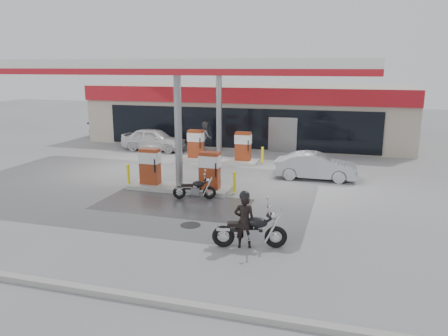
{
  "coord_description": "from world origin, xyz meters",
  "views": [
    {
      "loc": [
        7.07,
        -15.27,
        5.34
      ],
      "look_at": [
        2.13,
        1.69,
        1.2
      ],
      "focal_mm": 35.0,
      "sensor_mm": 36.0,
      "label": 1
    }
  ],
  "objects_px": {
    "hatchback_silver": "(316,166)",
    "pump_island_near": "(179,174)",
    "parked_motorcycle": "(195,189)",
    "attendant": "(206,136)",
    "pump_island_far": "(219,150)",
    "parked_car_left": "(114,131)",
    "main_motorcycle": "(251,231)",
    "sedan_white": "(154,139)",
    "biker_main": "(244,221)"
  },
  "relations": [
    {
      "from": "parked_motorcycle",
      "to": "attendant",
      "type": "height_order",
      "value": "attendant"
    },
    {
      "from": "parked_motorcycle",
      "to": "hatchback_silver",
      "type": "relative_size",
      "value": 0.45
    },
    {
      "from": "biker_main",
      "to": "hatchback_silver",
      "type": "distance_m",
      "value": 9.01
    },
    {
      "from": "hatchback_silver",
      "to": "pump_island_near",
      "type": "bearing_deg",
      "value": 121.18
    },
    {
      "from": "pump_island_near",
      "to": "hatchback_silver",
      "type": "bearing_deg",
      "value": 32.78
    },
    {
      "from": "main_motorcycle",
      "to": "sedan_white",
      "type": "relative_size",
      "value": 0.53
    },
    {
      "from": "pump_island_far",
      "to": "parked_car_left",
      "type": "distance_m",
      "value": 11.51
    },
    {
      "from": "attendant",
      "to": "parked_car_left",
      "type": "relative_size",
      "value": 0.46
    },
    {
      "from": "parked_car_left",
      "to": "pump_island_far",
      "type": "bearing_deg",
      "value": -104.91
    },
    {
      "from": "main_motorcycle",
      "to": "pump_island_near",
      "type": "bearing_deg",
      "value": 115.84
    },
    {
      "from": "pump_island_near",
      "to": "parked_motorcycle",
      "type": "relative_size",
      "value": 2.94
    },
    {
      "from": "parked_car_left",
      "to": "main_motorcycle",
      "type": "bearing_deg",
      "value": -124.87
    },
    {
      "from": "parked_motorcycle",
      "to": "attendant",
      "type": "distance_m",
      "value": 10.29
    },
    {
      "from": "main_motorcycle",
      "to": "parked_car_left",
      "type": "height_order",
      "value": "parked_car_left"
    },
    {
      "from": "main_motorcycle",
      "to": "parked_motorcycle",
      "type": "bearing_deg",
      "value": 114.06
    },
    {
      "from": "pump_island_near",
      "to": "hatchback_silver",
      "type": "xyz_separation_m",
      "value": [
        5.59,
        3.6,
        -0.07
      ]
    },
    {
      "from": "attendant",
      "to": "pump_island_far",
      "type": "bearing_deg",
      "value": -171.36
    },
    {
      "from": "pump_island_far",
      "to": "sedan_white",
      "type": "xyz_separation_m",
      "value": [
        -5.07,
        2.2,
        0.01
      ]
    },
    {
      "from": "pump_island_far",
      "to": "pump_island_near",
      "type": "bearing_deg",
      "value": -90.0
    },
    {
      "from": "pump_island_far",
      "to": "sedan_white",
      "type": "relative_size",
      "value": 1.22
    },
    {
      "from": "attendant",
      "to": "hatchback_silver",
      "type": "xyz_separation_m",
      "value": [
        7.34,
        -5.2,
        -0.32
      ]
    },
    {
      "from": "pump_island_near",
      "to": "pump_island_far",
      "type": "distance_m",
      "value": 6.0
    },
    {
      "from": "pump_island_far",
      "to": "parked_motorcycle",
      "type": "bearing_deg",
      "value": -81.05
    },
    {
      "from": "parked_motorcycle",
      "to": "attendant",
      "type": "relative_size",
      "value": 0.91
    },
    {
      "from": "pump_island_far",
      "to": "parked_motorcycle",
      "type": "height_order",
      "value": "pump_island_far"
    },
    {
      "from": "parked_car_left",
      "to": "attendant",
      "type": "bearing_deg",
      "value": -94.58
    },
    {
      "from": "pump_island_near",
      "to": "attendant",
      "type": "relative_size",
      "value": 2.68
    },
    {
      "from": "biker_main",
      "to": "hatchback_silver",
      "type": "xyz_separation_m",
      "value": [
        1.38,
        8.9,
        -0.2
      ]
    },
    {
      "from": "biker_main",
      "to": "parked_car_left",
      "type": "distance_m",
      "value": 22.16
    },
    {
      "from": "pump_island_far",
      "to": "parked_motorcycle",
      "type": "distance_m",
      "value": 7.16
    },
    {
      "from": "pump_island_far",
      "to": "hatchback_silver",
      "type": "height_order",
      "value": "pump_island_far"
    },
    {
      "from": "sedan_white",
      "to": "hatchback_silver",
      "type": "distance_m",
      "value": 11.61
    },
    {
      "from": "pump_island_near",
      "to": "parked_car_left",
      "type": "height_order",
      "value": "pump_island_near"
    },
    {
      "from": "main_motorcycle",
      "to": "hatchback_silver",
      "type": "xyz_separation_m",
      "value": [
        1.18,
        8.85,
        0.13
      ]
    },
    {
      "from": "sedan_white",
      "to": "hatchback_silver",
      "type": "bearing_deg",
      "value": -111.84
    },
    {
      "from": "pump_island_far",
      "to": "biker_main",
      "type": "bearing_deg",
      "value": -69.55
    },
    {
      "from": "sedan_white",
      "to": "parked_motorcycle",
      "type": "bearing_deg",
      "value": -144.78
    },
    {
      "from": "parked_motorcycle",
      "to": "hatchback_silver",
      "type": "distance_m",
      "value": 6.47
    },
    {
      "from": "biker_main",
      "to": "pump_island_near",
      "type": "bearing_deg",
      "value": -65.0
    },
    {
      "from": "sedan_white",
      "to": "parked_car_left",
      "type": "relative_size",
      "value": 1.01
    },
    {
      "from": "hatchback_silver",
      "to": "parked_car_left",
      "type": "height_order",
      "value": "hatchback_silver"
    },
    {
      "from": "hatchback_silver",
      "to": "parked_car_left",
      "type": "distance_m",
      "value": 17.57
    },
    {
      "from": "main_motorcycle",
      "to": "parked_motorcycle",
      "type": "xyz_separation_m",
      "value": [
        -3.29,
        4.18,
        -0.11
      ]
    },
    {
      "from": "hatchback_silver",
      "to": "sedan_white",
      "type": "bearing_deg",
      "value": 65.07
    },
    {
      "from": "pump_island_near",
      "to": "attendant",
      "type": "xyz_separation_m",
      "value": [
        -1.75,
        8.8,
        0.25
      ]
    },
    {
      "from": "pump_island_far",
      "to": "sedan_white",
      "type": "height_order",
      "value": "pump_island_far"
    },
    {
      "from": "pump_island_near",
      "to": "parked_car_left",
      "type": "xyz_separation_m",
      "value": [
        -10.0,
        11.69,
        -0.11
      ]
    },
    {
      "from": "pump_island_far",
      "to": "attendant",
      "type": "bearing_deg",
      "value": 122.04
    },
    {
      "from": "biker_main",
      "to": "attendant",
      "type": "xyz_separation_m",
      "value": [
        -5.97,
        14.1,
        0.12
      ]
    },
    {
      "from": "pump_island_far",
      "to": "parked_car_left",
      "type": "bearing_deg",
      "value": 150.35
    }
  ]
}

